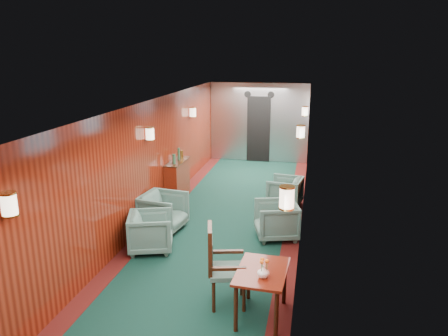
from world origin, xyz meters
name	(u,v)px	position (x,y,z in m)	size (l,w,h in m)	color
room	(216,151)	(0.00, 0.00, 1.63)	(12.00, 12.10, 2.40)	#0C2D23
bulkhead	(259,123)	(0.00, 5.91, 1.18)	(2.98, 0.17, 2.39)	#BABCC1
windows_right	(303,162)	(1.49, 0.25, 1.45)	(0.02, 8.60, 0.80)	silver
wall_sconces	(223,136)	(0.00, 0.57, 1.79)	(2.97, 7.97, 0.25)	#FFEAC6
dining_table	(262,278)	(1.10, -2.26, 0.56)	(0.66, 0.91, 0.66)	maroon
side_chair	(220,262)	(0.52, -2.07, 0.61)	(0.60, 0.62, 1.13)	#1C413E
credenza	(177,180)	(-1.34, 1.90, 0.47)	(0.32, 1.03, 1.20)	maroon
flower_vase	(263,272)	(1.14, -2.43, 0.74)	(0.15, 0.15, 0.15)	white
armchair_left_near	(151,232)	(-0.99, -0.70, 0.33)	(0.71, 0.74, 0.67)	#1C413E
armchair_left_far	(163,212)	(-1.08, 0.19, 0.36)	(0.77, 0.79, 0.72)	#1C413E
armchair_right_near	(276,220)	(1.06, 0.26, 0.34)	(0.72, 0.74, 0.68)	#1C413E
armchair_right_far	(285,192)	(1.10, 1.98, 0.33)	(0.69, 0.71, 0.65)	#1C413E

